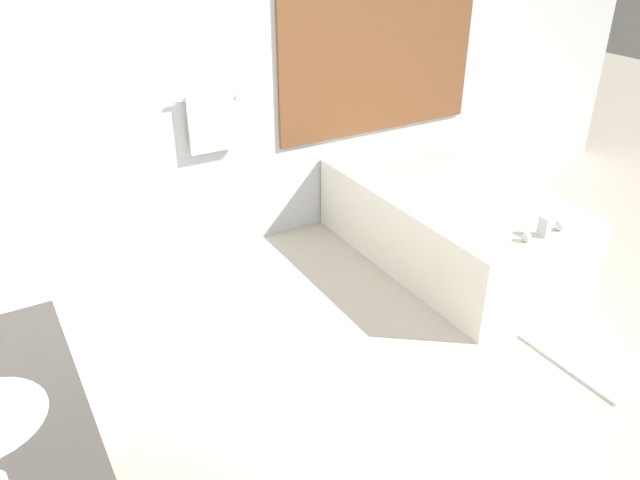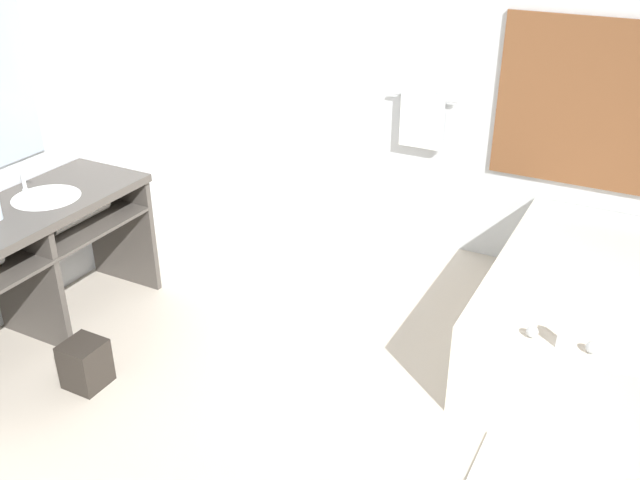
% 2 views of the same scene
% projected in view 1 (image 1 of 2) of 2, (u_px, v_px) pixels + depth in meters
% --- Properties ---
extents(ground_plane, '(16.00, 16.00, 0.00)m').
position_uv_depth(ground_plane, '(445.00, 420.00, 3.10)').
color(ground_plane, beige).
rests_on(ground_plane, ground).
extents(wall_back_with_blinds, '(7.40, 0.13, 2.70)m').
position_uv_depth(wall_back_with_blinds, '(250.00, 58.00, 4.16)').
color(wall_back_with_blinds, silver).
rests_on(wall_back_with_blinds, ground_plane).
extents(bathtub, '(1.02, 1.82, 0.66)m').
position_uv_depth(bathtub, '(448.00, 219.00, 4.40)').
color(bathtub, silver).
rests_on(bathtub, ground_plane).
extents(bath_mat, '(0.45, 0.67, 0.02)m').
position_uv_depth(bath_mat, '(591.00, 355.00, 3.53)').
color(bath_mat, white).
rests_on(bath_mat, ground_plane).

